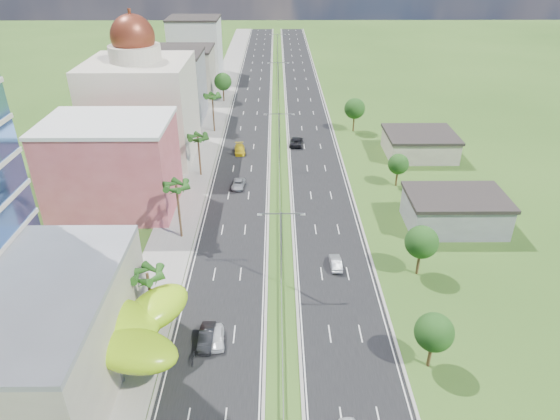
{
  "coord_description": "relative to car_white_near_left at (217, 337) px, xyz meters",
  "views": [
    {
      "loc": [
        -0.6,
        -44.66,
        41.49
      ],
      "look_at": [
        -0.1,
        17.85,
        7.0
      ],
      "focal_mm": 32.0,
      "sensor_mm": 36.0,
      "label": 1
    }
  ],
  "objects": [
    {
      "name": "sidewalk_left",
      "position": [
        -9.44,
        91.28,
        -0.7
      ],
      "size": [
        7.0,
        260.0,
        0.12
      ],
      "primitive_type": "cube",
      "color": "gray",
      "rests_on": "ground"
    },
    {
      "name": "car_yellow_far_left",
      "position": [
        -0.98,
        57.7,
        0.06
      ],
      "size": [
        2.69,
        5.53,
        1.55
      ],
      "primitive_type": "imported",
      "rotation": [
        0.0,
        0.0,
        0.1
      ],
      "color": "yellow",
      "rests_on": "road_left"
    },
    {
      "name": "shed_far",
      "position": [
        37.56,
        56.28,
        1.44
      ],
      "size": [
        14.0,
        12.0,
        4.4
      ],
      "primitive_type": "cube",
      "color": "#A09584",
      "rests_on": "ground"
    },
    {
      "name": "leafy_tree_rb",
      "position": [
        26.56,
        13.28,
        4.42
      ],
      "size": [
        4.55,
        4.55,
        7.47
      ],
      "color": "#47301C",
      "rests_on": "ground"
    },
    {
      "name": "palm_tree_c",
      "position": [
        -7.94,
        23.28,
        7.74
      ],
      "size": [
        3.6,
        3.6,
        9.6
      ],
      "color": "#47301C",
      "rests_on": "ground"
    },
    {
      "name": "motorcycle",
      "position": [
        -2.33,
        -2.98,
        -0.06
      ],
      "size": [
        0.65,
        2.08,
        1.32
      ],
      "primitive_type": "imported",
      "rotation": [
        0.0,
        0.0,
        0.01
      ],
      "color": "black",
      "rests_on": "road_left"
    },
    {
      "name": "streetlight_median_c",
      "position": [
        7.56,
        51.28,
        5.99
      ],
      "size": [
        6.04,
        0.25,
        11.0
      ],
      "color": "gray",
      "rests_on": "ground"
    },
    {
      "name": "median_guardrail",
      "position": [
        7.56,
        73.27,
        -0.14
      ],
      "size": [
        0.1,
        216.06,
        0.76
      ],
      "color": "gray",
      "rests_on": "ground"
    },
    {
      "name": "leafy_tree_rd",
      "position": [
        25.56,
        71.28,
        4.82
      ],
      "size": [
        4.9,
        4.9,
        8.05
      ],
      "color": "#47301C",
      "rests_on": "ground"
    },
    {
      "name": "palm_tree_d",
      "position": [
        -7.94,
        46.28,
        6.79
      ],
      "size": [
        3.6,
        3.6,
        8.6
      ],
      "color": "#47301C",
      "rests_on": "ground"
    },
    {
      "name": "midrise_beige",
      "position": [
        -19.44,
        103.28,
        5.74
      ],
      "size": [
        16.0,
        15.0,
        13.0
      ],
      "primitive_type": "cube",
      "color": "#A09584",
      "rests_on": "ground"
    },
    {
      "name": "leafy_tree_rc",
      "position": [
        29.56,
        41.28,
        3.62
      ],
      "size": [
        3.85,
        3.85,
        6.33
      ],
      "color": "#47301C",
      "rests_on": "ground"
    },
    {
      "name": "palm_tree_b",
      "position": [
        -7.94,
        3.28,
        6.31
      ],
      "size": [
        3.6,
        3.6,
        8.1
      ],
      "color": "#47301C",
      "rests_on": "ground"
    },
    {
      "name": "shed_near",
      "position": [
        35.56,
        26.28,
        1.74
      ],
      "size": [
        15.0,
        10.0,
        5.0
      ],
      "primitive_type": "cube",
      "color": "gray",
      "rests_on": "ground"
    },
    {
      "name": "leafy_tree_ra",
      "position": [
        23.56,
        -3.72,
        4.02
      ],
      "size": [
        4.2,
        4.2,
        6.9
      ],
      "color": "#47301C",
      "rests_on": "ground"
    },
    {
      "name": "leafy_tree_lfar",
      "position": [
        -7.94,
        96.28,
        4.82
      ],
      "size": [
        4.9,
        4.9,
        8.05
      ],
      "color": "#47301C",
      "rests_on": "ground"
    },
    {
      "name": "car_silver_mid_left",
      "position": [
        -0.17,
        40.66,
        -0.07
      ],
      "size": [
        2.54,
        4.84,
        1.3
      ],
      "primitive_type": "imported",
      "rotation": [
        0.0,
        0.0,
        -0.08
      ],
      "color": "#96999D",
      "rests_on": "road_left"
    },
    {
      "name": "lime_canopy",
      "position": [
        -12.44,
        -2.73,
        4.23
      ],
      "size": [
        18.0,
        15.0,
        7.4
      ],
      "color": "#9DD715",
      "rests_on": "ground"
    },
    {
      "name": "palm_tree_e",
      "position": [
        -7.94,
        71.28,
        7.55
      ],
      "size": [
        3.6,
        3.6,
        9.4
      ],
      "color": "#47301C",
      "rests_on": "ground"
    },
    {
      "name": "midrise_white",
      "position": [
        -19.44,
        126.28,
        8.24
      ],
      "size": [
        16.0,
        15.0,
        18.0
      ],
      "primitive_type": "cube",
      "color": "silver",
      "rests_on": "ground"
    },
    {
      "name": "midrise_grey",
      "position": [
        -19.44,
        81.28,
        7.24
      ],
      "size": [
        16.0,
        15.0,
        16.0
      ],
      "primitive_type": "cube",
      "color": "gray",
      "rests_on": "ground"
    },
    {
      "name": "car_dark_far_right",
      "position": [
        11.47,
        62.14,
        0.1
      ],
      "size": [
        3.35,
        6.12,
        1.63
      ],
      "primitive_type": "imported",
      "rotation": [
        0.0,
        0.0,
        3.03
      ],
      "color": "black",
      "rests_on": "road_right"
    },
    {
      "name": "car_silver_right",
      "position": [
        15.35,
        14.94,
        -0.01
      ],
      "size": [
        1.58,
        4.32,
        1.41
      ],
      "primitive_type": "imported",
      "rotation": [
        0.0,
        0.0,
        3.16
      ],
      "color": "#ABADB3",
      "rests_on": "road_right"
    },
    {
      "name": "streetlight_median_b",
      "position": [
        7.56,
        11.28,
        5.99
      ],
      "size": [
        6.04,
        0.25,
        11.0
      ],
      "color": "gray",
      "rests_on": "ground"
    },
    {
      "name": "car_dark_left",
      "position": [
        -1.16,
        -0.04,
        0.08
      ],
      "size": [
        1.82,
        4.88,
        1.59
      ],
      "primitive_type": "imported",
      "rotation": [
        0.0,
        0.0,
        -0.03
      ],
      "color": "black",
      "rests_on": "road_left"
    },
    {
      "name": "ground",
      "position": [
        7.56,
        1.28,
        -0.76
      ],
      "size": [
        500.0,
        500.0,
        0.0
      ],
      "primitive_type": "plane",
      "color": "#2D5119",
      "rests_on": "ground"
    },
    {
      "name": "streetlight_median_e",
      "position": [
        7.56,
        141.28,
        5.99
      ],
      "size": [
        6.04,
        0.25,
        11.0
      ],
      "color": "gray",
      "rests_on": "ground"
    },
    {
      "name": "domed_building",
      "position": [
        -20.44,
        56.28,
        10.6
      ],
      "size": [
        20.0,
        20.0,
        28.7
      ],
      "color": "beige",
      "rests_on": "ground"
    },
    {
      "name": "car_white_near_left",
      "position": [
        0.0,
        0.0,
        0.0
      ],
      "size": [
        2.1,
        4.35,
        1.43
      ],
      "primitive_type": "imported",
      "rotation": [
        0.0,
        0.0,
        0.1
      ],
      "color": "white",
      "rests_on": "road_left"
    },
    {
      "name": "road_left",
      "position": [
        0.06,
        91.28,
        -0.74
      ],
      "size": [
        11.0,
        260.0,
        0.04
      ],
      "primitive_type": "cube",
      "color": "black",
      "rests_on": "ground"
    },
    {
      "name": "pink_shophouse",
      "position": [
        -20.44,
        33.28,
        6.74
      ],
      "size": [
        20.0,
        15.0,
        15.0
      ],
      "primitive_type": "cube",
      "color": "#B94C52",
      "rests_on": "ground"
    },
    {
      "name": "streetlight_median_d",
      "position": [
        7.56,
        96.28,
        5.99
      ],
      "size": [
        6.04,
        0.25,
        11.0
      ],
      "color": "gray",
      "rests_on": "ground"
    },
    {
      "name": "road_right",
      "position": [
        15.06,
        91.28,
        -0.74
      ],
      "size": [
        11.0,
        260.0,
        0.04
      ],
      "primitive_type": "cube",
      "color": "black",
      "rests_on": "ground"
    }
  ]
}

